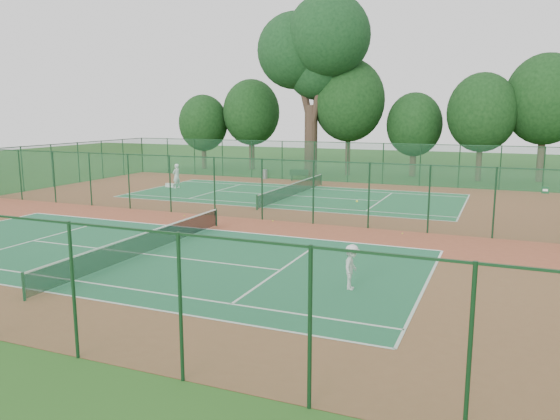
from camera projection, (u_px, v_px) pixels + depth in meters
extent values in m
plane|color=#224F18|center=(238.00, 218.00, 31.80)|extent=(120.00, 120.00, 0.00)
cube|color=brown|center=(238.00, 218.00, 31.80)|extent=(40.00, 36.00, 0.01)
cube|color=#1C5B3B|center=(144.00, 254.00, 23.61)|extent=(23.77, 10.97, 0.01)
cube|color=#20663D|center=(294.00, 196.00, 39.98)|extent=(23.77, 10.97, 0.01)
cube|color=#194D2E|center=(331.00, 162.00, 47.85)|extent=(40.00, 0.02, 3.50)
cube|color=#13341B|center=(331.00, 142.00, 47.54)|extent=(40.00, 0.05, 0.05)
cube|color=#1B512D|center=(238.00, 188.00, 31.49)|extent=(40.00, 0.02, 3.50)
cube|color=#12331D|center=(237.00, 158.00, 31.18)|extent=(40.00, 0.05, 0.05)
cylinder|color=#133521|center=(24.00, 287.00, 17.71)|extent=(0.10, 0.10, 0.97)
cylinder|color=#133521|center=(216.00, 217.00, 29.35)|extent=(0.10, 0.10, 0.97)
cube|color=black|center=(144.00, 243.00, 23.53)|extent=(0.02, 12.80, 0.85)
cube|color=white|center=(143.00, 234.00, 23.45)|extent=(0.04, 12.80, 0.06)
cylinder|color=#153A1D|center=(257.00, 203.00, 34.07)|extent=(0.10, 0.10, 0.97)
cylinder|color=#153A1D|center=(321.00, 179.00, 45.71)|extent=(0.10, 0.10, 0.97)
cube|color=black|center=(294.00, 189.00, 39.89)|extent=(0.02, 12.80, 0.85)
cube|color=silver|center=(294.00, 183.00, 39.81)|extent=(0.04, 12.80, 0.06)
imported|color=silver|center=(352.00, 267.00, 18.79)|extent=(0.64, 1.05, 1.59)
imported|color=white|center=(176.00, 176.00, 43.75)|extent=(0.62, 0.80, 1.96)
cylinder|color=slate|center=(265.00, 174.00, 49.93)|extent=(0.60, 0.60, 0.87)
cube|color=black|center=(292.00, 178.00, 48.74)|extent=(0.21, 0.45, 0.50)
cube|color=black|center=(307.00, 178.00, 48.60)|extent=(0.21, 0.45, 0.50)
cube|color=black|center=(299.00, 175.00, 48.62)|extent=(1.73, 0.91, 0.06)
cube|color=black|center=(299.00, 172.00, 48.36)|extent=(1.62, 0.51, 0.50)
cube|color=silver|center=(171.00, 185.00, 44.44)|extent=(0.88, 0.44, 0.32)
sphere|color=yellow|center=(273.00, 221.00, 30.63)|extent=(0.07, 0.07, 0.07)
sphere|color=#CAD932|center=(402.00, 233.00, 27.49)|extent=(0.07, 0.07, 0.07)
sphere|color=yellow|center=(185.00, 215.00, 32.22)|extent=(0.07, 0.07, 0.07)
cylinder|color=#33241C|center=(311.00, 141.00, 51.96)|extent=(1.23, 1.23, 6.72)
cylinder|color=#33241C|center=(303.00, 87.00, 51.75)|extent=(2.28, 0.67, 6.68)
cylinder|color=#33241C|center=(321.00, 83.00, 50.42)|extent=(2.13, 0.63, 7.25)
sphere|color=black|center=(295.00, 51.00, 51.45)|extent=(7.17, 7.17, 7.17)
sphere|color=black|center=(329.00, 36.00, 49.43)|extent=(7.61, 7.61, 7.61)
sphere|color=black|center=(317.00, 69.00, 51.50)|extent=(5.82, 5.82, 5.82)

